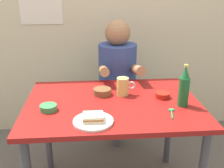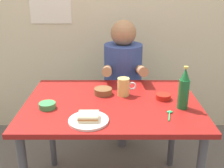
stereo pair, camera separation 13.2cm
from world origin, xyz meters
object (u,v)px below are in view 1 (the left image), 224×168
object	(u,v)px
person_seated	(118,68)
sandwich	(93,117)
beer_bottle	(184,87)
plate_orange	(93,121)
dip_bowl_green	(48,107)
dining_table	(113,115)
stool	(117,112)
beer_mug	(123,86)

from	to	relation	value
person_seated	sandwich	size ratio (longest dim) A/B	6.54
beer_bottle	plate_orange	bearing A→B (deg)	-162.55
beer_bottle	dip_bowl_green	size ratio (longest dim) A/B	2.62
dining_table	stool	distance (m)	0.70
sandwich	beer_mug	xyz separation A→B (m)	(0.21, 0.37, 0.03)
plate_orange	sandwich	xyz separation A→B (m)	(0.00, 0.00, 0.02)
stool	sandwich	world-z (taller)	sandwich
dining_table	dip_bowl_green	size ratio (longest dim) A/B	11.00
dining_table	sandwich	xyz separation A→B (m)	(-0.13, -0.27, 0.13)
plate_orange	beer_bottle	size ratio (longest dim) A/B	0.84
person_seated	plate_orange	size ratio (longest dim) A/B	3.27
person_seated	plate_orange	xyz separation A→B (m)	(-0.22, -0.89, -0.02)
plate_orange	beer_bottle	distance (m)	0.59
beer_mug	dip_bowl_green	distance (m)	0.51
plate_orange	beer_bottle	bearing A→B (deg)	17.45
dining_table	beer_mug	size ratio (longest dim) A/B	8.73
dining_table	person_seated	bearing A→B (deg)	81.40
stool	sandwich	bearing A→B (deg)	-103.87
beer_mug	beer_bottle	xyz separation A→B (m)	(0.35, -0.20, 0.06)
beer_mug	dip_bowl_green	bearing A→B (deg)	-156.72
dip_bowl_green	person_seated	bearing A→B (deg)	56.04
sandwich	dip_bowl_green	bearing A→B (deg)	147.14
person_seated	beer_mug	xyz separation A→B (m)	(-0.02, -0.52, 0.03)
stool	beer_mug	distance (m)	0.69
beer_mug	sandwich	bearing A→B (deg)	-119.14
sandwich	beer_mug	bearing A→B (deg)	60.86
person_seated	stool	bearing A→B (deg)	90.00
dining_table	sandwich	distance (m)	0.32
plate_orange	dining_table	bearing A→B (deg)	64.37
stool	beer_bottle	xyz separation A→B (m)	(0.33, -0.72, 0.51)
sandwich	dip_bowl_green	distance (m)	0.31
dining_table	person_seated	xyz separation A→B (m)	(0.09, 0.62, 0.12)
person_seated	dip_bowl_green	bearing A→B (deg)	-123.96
plate_orange	dip_bowl_green	bearing A→B (deg)	147.14
person_seated	dining_table	bearing A→B (deg)	-98.60
stool	sandwich	size ratio (longest dim) A/B	4.09
plate_orange	sandwich	bearing A→B (deg)	0.00
beer_mug	beer_bottle	distance (m)	0.40
sandwich	dining_table	bearing A→B (deg)	64.37
plate_orange	beer_mug	xyz separation A→B (m)	(0.21, 0.37, 0.05)
dip_bowl_green	plate_orange	bearing A→B (deg)	-32.86
dip_bowl_green	beer_bottle	bearing A→B (deg)	0.33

